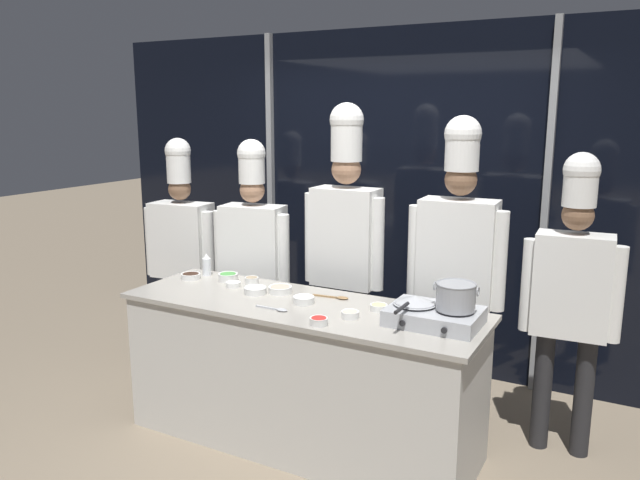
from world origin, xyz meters
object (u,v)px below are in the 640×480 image
at_px(prep_bowl_ginger, 379,307).
at_px(prep_bowl_shrimp, 280,289).
at_px(prep_bowl_bean_sprouts, 233,284).
at_px(chef_pastry, 457,254).
at_px(prep_bowl_rice, 255,290).
at_px(chef_head, 182,243).
at_px(prep_bowl_bell_pepper, 319,321).
at_px(frying_pan, 415,300).
at_px(prep_bowl_chicken, 350,314).
at_px(portable_stove, 434,316).
at_px(prep_bowl_soy_glaze, 191,276).
at_px(prep_bowl_scallions, 228,276).
at_px(squeeze_bottle_clear, 207,265).
at_px(chef_apprentice, 572,286).
at_px(chef_sous, 253,249).
at_px(stock_pot, 456,296).
at_px(prep_bowl_mushrooms, 252,280).
at_px(serving_spoon_solid, 277,309).
at_px(prep_bowl_garlic, 304,299).
at_px(serving_spoon_slotted, 338,297).
at_px(chef_line, 346,234).

xyz_separation_m(prep_bowl_ginger, prep_bowl_shrimp, (-0.70, 0.03, 0.00)).
relative_size(prep_bowl_bean_sprouts, chef_pastry, 0.05).
xyz_separation_m(prep_bowl_rice, chef_head, (-1.11, 0.60, 0.08)).
relative_size(prep_bowl_bean_sprouts, prep_bowl_bell_pepper, 0.97).
relative_size(frying_pan, prep_bowl_chicken, 4.03).
xyz_separation_m(portable_stove, chef_head, (-2.30, 0.61, 0.06)).
bearing_deg(prep_bowl_ginger, prep_bowl_rice, -175.90).
height_order(prep_bowl_soy_glaze, prep_bowl_shrimp, prep_bowl_shrimp).
distance_m(prep_bowl_soy_glaze, prep_bowl_scallions, 0.27).
height_order(squeeze_bottle_clear, prep_bowl_scallions, squeeze_bottle_clear).
distance_m(prep_bowl_chicken, chef_apprentice, 1.33).
xyz_separation_m(prep_bowl_soy_glaze, prep_bowl_bean_sprouts, (0.38, -0.02, -0.00)).
distance_m(prep_bowl_soy_glaze, chef_sous, 0.53).
distance_m(prep_bowl_soy_glaze, prep_bowl_chicken, 1.36).
bearing_deg(prep_bowl_shrimp, prep_bowl_soy_glaze, -179.40).
distance_m(stock_pot, prep_bowl_soy_glaze, 1.91).
height_order(portable_stove, squeeze_bottle_clear, squeeze_bottle_clear).
bearing_deg(prep_bowl_bell_pepper, chef_head, 152.20).
bearing_deg(prep_bowl_chicken, prep_bowl_mushrooms, 161.18).
height_order(portable_stove, chef_head, chef_head).
xyz_separation_m(prep_bowl_mushrooms, serving_spoon_solid, (0.44, -0.38, -0.02)).
xyz_separation_m(squeeze_bottle_clear, prep_bowl_shrimp, (0.69, -0.12, -0.05)).
distance_m(prep_bowl_garlic, chef_apprentice, 1.59).
relative_size(portable_stove, prep_bowl_soy_glaze, 3.66).
distance_m(prep_bowl_bean_sprouts, serving_spoon_slotted, 0.74).
bearing_deg(chef_apprentice, chef_pastry, -4.25).
distance_m(prep_bowl_scallions, serving_spoon_solid, 0.75).
relative_size(prep_bowl_shrimp, prep_bowl_garlic, 1.17).
height_order(frying_pan, serving_spoon_slotted, frying_pan).
bearing_deg(serving_spoon_solid, prep_bowl_chicken, 10.72).
relative_size(prep_bowl_bean_sprouts, chef_head, 0.05).
distance_m(prep_bowl_soy_glaze, chef_line, 1.12).
bearing_deg(chef_apprentice, frying_pan, 37.44).
xyz_separation_m(stock_pot, prep_bowl_rice, (-1.31, 0.01, -0.15)).
height_order(prep_bowl_bean_sprouts, prep_bowl_rice, prep_bowl_rice).
bearing_deg(frying_pan, prep_bowl_ginger, 163.24).
distance_m(stock_pot, prep_bowl_mushrooms, 1.46).
xyz_separation_m(frying_pan, prep_bowl_rice, (-1.08, 0.01, -0.10)).
xyz_separation_m(portable_stove, prep_bowl_soy_glaze, (-1.79, 0.09, -0.02)).
xyz_separation_m(squeeze_bottle_clear, prep_bowl_bean_sprouts, (0.34, -0.15, -0.06)).
bearing_deg(prep_bowl_scallions, prep_bowl_garlic, -15.28).
bearing_deg(prep_bowl_ginger, prep_bowl_chicken, -115.27).
bearing_deg(prep_bowl_bell_pepper, prep_bowl_mushrooms, 147.91).
height_order(squeeze_bottle_clear, prep_bowl_bell_pepper, squeeze_bottle_clear).
bearing_deg(prep_bowl_shrimp, serving_spoon_solid, -61.00).
bearing_deg(prep_bowl_bean_sprouts, prep_bowl_soy_glaze, 176.40).
bearing_deg(prep_bowl_ginger, prep_bowl_bean_sprouts, 179.94).
bearing_deg(portable_stove, chef_pastry, 95.98).
bearing_deg(prep_bowl_bean_sprouts, chef_head, 148.96).
distance_m(prep_bowl_soy_glaze, prep_bowl_garlic, 0.98).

